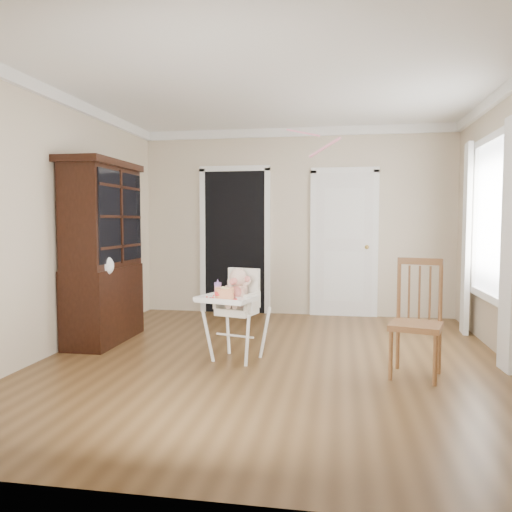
% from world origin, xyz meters
% --- Properties ---
extents(floor, '(5.00, 5.00, 0.00)m').
position_xyz_m(floor, '(0.00, 0.00, 0.00)').
color(floor, '#51371C').
rests_on(floor, ground).
extents(ceiling, '(5.00, 5.00, 0.00)m').
position_xyz_m(ceiling, '(0.00, 0.00, 2.70)').
color(ceiling, white).
rests_on(ceiling, wall_back).
extents(wall_back, '(4.50, 0.00, 4.50)m').
position_xyz_m(wall_back, '(0.00, 2.50, 1.35)').
color(wall_back, '#C2B197').
rests_on(wall_back, floor).
extents(wall_left, '(0.00, 5.00, 5.00)m').
position_xyz_m(wall_left, '(-2.25, 0.00, 1.35)').
color(wall_left, '#C2B197').
rests_on(wall_left, floor).
extents(crown_molding, '(4.50, 5.00, 0.12)m').
position_xyz_m(crown_molding, '(0.00, 0.00, 2.64)').
color(crown_molding, white).
rests_on(crown_molding, ceiling).
extents(doorway, '(1.06, 0.05, 2.22)m').
position_xyz_m(doorway, '(-0.90, 2.48, 1.11)').
color(doorway, black).
rests_on(doorway, wall_back).
extents(closet_door, '(0.96, 0.09, 2.13)m').
position_xyz_m(closet_door, '(0.70, 2.48, 1.02)').
color(closet_door, white).
rests_on(closet_door, wall_back).
extents(window_right, '(0.13, 1.84, 2.30)m').
position_xyz_m(window_right, '(2.18, 0.80, 1.29)').
color(window_right, white).
rests_on(window_right, wall_right).
extents(high_chair, '(0.67, 0.76, 0.92)m').
position_xyz_m(high_chair, '(-0.35, -0.03, 0.56)').
color(high_chair, white).
rests_on(high_chair, floor).
extents(baby, '(0.26, 0.24, 0.40)m').
position_xyz_m(baby, '(-0.34, -0.01, 0.70)').
color(baby, beige).
rests_on(baby, high_chair).
extents(cake, '(0.23, 0.23, 0.11)m').
position_xyz_m(cake, '(-0.42, -0.25, 0.69)').
color(cake, silver).
rests_on(cake, high_chair).
extents(sippy_cup, '(0.07, 0.07, 0.17)m').
position_xyz_m(sippy_cup, '(-0.52, -0.09, 0.71)').
color(sippy_cup, pink).
rests_on(sippy_cup, high_chair).
extents(china_cabinet, '(0.54, 1.21, 2.04)m').
position_xyz_m(china_cabinet, '(-1.99, 0.47, 1.02)').
color(china_cabinet, black).
rests_on(china_cabinet, floor).
extents(dining_chair, '(0.52, 0.52, 1.03)m').
position_xyz_m(dining_chair, '(1.32, -0.27, 0.48)').
color(dining_chair, brown).
rests_on(dining_chair, floor).
extents(streamer, '(0.40, 0.33, 0.15)m').
position_xyz_m(streamer, '(0.22, 0.89, 2.35)').
color(streamer, pink).
rests_on(streamer, ceiling).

